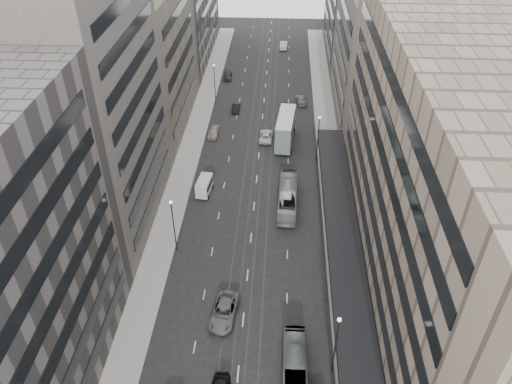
% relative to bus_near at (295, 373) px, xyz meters
% --- Properties ---
extents(ground, '(220.00, 220.00, 0.00)m').
position_rel_bus_near_xyz_m(ground, '(-5.78, 6.48, -1.45)').
color(ground, black).
rests_on(ground, ground).
extents(sidewalk_right, '(4.00, 125.00, 0.15)m').
position_rel_bus_near_xyz_m(sidewalk_right, '(6.22, 43.98, -1.37)').
color(sidewalk_right, gray).
rests_on(sidewalk_right, ground).
extents(sidewalk_left, '(4.00, 125.00, 0.15)m').
position_rel_bus_near_xyz_m(sidewalk_left, '(-17.78, 43.98, -1.37)').
color(sidewalk_left, gray).
rests_on(sidewalk_left, ground).
extents(department_store, '(19.20, 60.00, 30.00)m').
position_rel_bus_near_xyz_m(department_store, '(15.67, 14.48, 13.50)').
color(department_store, gray).
rests_on(department_store, ground).
extents(building_right_mid, '(15.00, 28.00, 24.00)m').
position_rel_bus_near_xyz_m(building_right_mid, '(15.72, 58.48, 10.55)').
color(building_right_mid, '#4F4A44').
rests_on(building_right_mid, ground).
extents(building_left_b, '(15.00, 26.00, 34.00)m').
position_rel_bus_near_xyz_m(building_left_b, '(-27.28, 25.48, 15.55)').
color(building_left_b, '#4F4A44').
rests_on(building_left_b, ground).
extents(building_left_c, '(15.00, 28.00, 25.00)m').
position_rel_bus_near_xyz_m(building_left_c, '(-27.28, 52.48, 11.05)').
color(building_left_c, '#746A5A').
rests_on(building_left_c, ground).
extents(lamp_right_near, '(0.44, 0.44, 8.32)m').
position_rel_bus_near_xyz_m(lamp_right_near, '(3.92, 1.48, 3.76)').
color(lamp_right_near, '#262628').
rests_on(lamp_right_near, ground).
extents(lamp_right_far, '(0.44, 0.44, 8.32)m').
position_rel_bus_near_xyz_m(lamp_right_far, '(3.92, 41.48, 3.76)').
color(lamp_right_far, '#262628').
rests_on(lamp_right_far, ground).
extents(lamp_left_near, '(0.44, 0.44, 8.32)m').
position_rel_bus_near_xyz_m(lamp_left_near, '(-15.48, 18.48, 3.76)').
color(lamp_left_near, '#262628').
rests_on(lamp_left_near, ground).
extents(lamp_left_far, '(0.44, 0.44, 8.32)m').
position_rel_bus_near_xyz_m(lamp_left_far, '(-15.48, 61.48, 3.76)').
color(lamp_left_far, '#262628').
rests_on(lamp_left_far, ground).
extents(bus_near, '(2.46, 10.39, 2.89)m').
position_rel_bus_near_xyz_m(bus_near, '(0.00, 0.00, 0.00)').
color(bus_near, slate).
rests_on(bus_near, ground).
extents(bus_far, '(2.96, 11.22, 3.10)m').
position_rel_bus_near_xyz_m(bus_far, '(-0.86, 28.96, 0.11)').
color(bus_far, '#929E96').
rests_on(bus_far, ground).
extents(double_decker, '(3.72, 9.86, 5.28)m').
position_rel_bus_near_xyz_m(double_decker, '(-1.38, 46.87, 1.40)').
color(double_decker, slate).
rests_on(double_decker, ground).
extents(panel_van, '(2.38, 4.24, 2.55)m').
position_rel_bus_near_xyz_m(panel_van, '(-13.52, 31.31, -0.04)').
color(panel_van, beige).
rests_on(panel_van, ground).
extents(sedan_2, '(3.47, 6.32, 1.68)m').
position_rel_bus_near_xyz_m(sedan_2, '(-7.99, 7.86, -0.61)').
color(sedan_2, '#5B5B5E').
rests_on(sedan_2, ground).
extents(sedan_4, '(2.00, 4.58, 1.53)m').
position_rel_bus_near_xyz_m(sedan_4, '(-14.28, 48.83, -0.68)').
color(sedan_4, gray).
rests_on(sedan_4, ground).
extents(sedan_5, '(1.45, 4.09, 1.35)m').
position_rel_bus_near_xyz_m(sedan_5, '(-11.10, 58.59, -0.77)').
color(sedan_5, black).
rests_on(sedan_5, ground).
extents(sedan_6, '(2.41, 5.02, 1.38)m').
position_rel_bus_near_xyz_m(sedan_6, '(-4.79, 48.00, -0.75)').
color(sedan_6, silver).
rests_on(sedan_6, ground).
extents(sedan_7, '(2.39, 4.97, 1.40)m').
position_rel_bus_near_xyz_m(sedan_7, '(1.66, 62.66, -0.75)').
color(sedan_7, slate).
rests_on(sedan_7, ground).
extents(sedan_8, '(1.87, 4.37, 1.47)m').
position_rel_bus_near_xyz_m(sedan_8, '(-14.28, 73.77, -0.71)').
color(sedan_8, '#262629').
rests_on(sedan_8, ground).
extents(sedan_9, '(1.92, 5.14, 1.68)m').
position_rel_bus_near_xyz_m(sedan_9, '(-2.17, 92.77, -0.61)').
color(sedan_9, '#BBB39B').
rests_on(sedan_9, ground).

